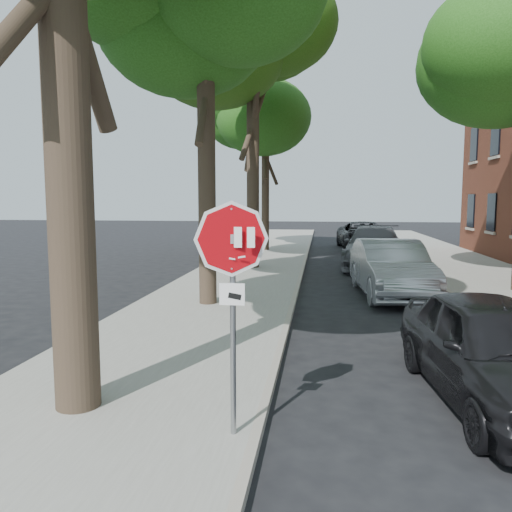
{
  "coord_description": "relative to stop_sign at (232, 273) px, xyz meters",
  "views": [
    {
      "loc": [
        0.25,
        -5.28,
        2.73
      ],
      "look_at": [
        -0.54,
        0.76,
        2.05
      ],
      "focal_mm": 35.0,
      "sensor_mm": 36.0,
      "label": 1
    }
  ],
  "objects": [
    {
      "name": "sidewalk_left",
      "position": [
        -1.8,
        12.03,
        -1.89
      ],
      "size": [
        4.0,
        55.0,
        0.12
      ],
      "primitive_type": "cube",
      "color": "gray",
      "rests_on": "ground"
    },
    {
      "name": "car_d",
      "position": [
        3.3,
        23.14,
        -1.18
      ],
      "size": [
        2.92,
        5.71,
        1.54
      ],
      "primitive_type": "imported",
      "rotation": [
        0.0,
        0.0,
        0.07
      ],
      "color": "black",
      "rests_on": "ground"
    },
    {
      "name": "car_b",
      "position": [
        2.93,
        9.21,
        -1.15
      ],
      "size": [
        2.08,
        4.98,
        1.6
      ],
      "primitive_type": "imported",
      "rotation": [
        0.0,
        0.0,
        0.08
      ],
      "color": "#9A9BA1",
      "rests_on": "ground"
    },
    {
      "name": "car_c",
      "position": [
        3.09,
        15.34,
        -1.11
      ],
      "size": [
        3.03,
        6.01,
        1.67
      ],
      "primitive_type": "imported",
      "rotation": [
        0.0,
        0.0,
        -0.12
      ],
      "color": "#47474C",
      "rests_on": "ground"
    },
    {
      "name": "curb_right",
      "position": [
        4.65,
        12.03,
        -1.88
      ],
      "size": [
        0.12,
        55.0,
        0.13
      ],
      "primitive_type": "cube",
      "color": "#9E9384",
      "rests_on": "ground"
    },
    {
      "name": "stop_sign",
      "position": [
        0.0,
        0.0,
        0.0
      ],
      "size": [
        0.76,
        0.34,
        2.61
      ],
      "color": "gray",
      "rests_on": "sidewalk_left"
    },
    {
      "name": "sidewalk_right",
      "position": [
        6.7,
        12.03,
        -1.89
      ],
      "size": [
        4.0,
        55.0,
        0.12
      ],
      "primitive_type": "cube",
      "color": "gray",
      "rests_on": "ground"
    },
    {
      "name": "tree_far",
      "position": [
        -2.02,
        21.14,
        5.26
      ],
      "size": [
        5.29,
        4.91,
        9.33
      ],
      "color": "black",
      "rests_on": "sidewalk_left"
    },
    {
      "name": "tree_mid_b",
      "position": [
        -1.72,
        14.15,
        6.05
      ],
      "size": [
        5.88,
        5.46,
        10.36
      ],
      "color": "black",
      "rests_on": "sidewalk_left"
    },
    {
      "name": "car_a",
      "position": [
        3.3,
        1.65,
        -1.22
      ],
      "size": [
        2.13,
        4.44,
        1.46
      ],
      "primitive_type": "imported",
      "rotation": [
        0.0,
        0.0,
        0.1
      ],
      "color": "black",
      "rests_on": "ground"
    },
    {
      "name": "ground",
      "position": [
        0.7,
        0.03,
        -1.95
      ],
      "size": [
        120.0,
        120.0,
        0.0
      ],
      "primitive_type": "plane",
      "color": "black",
      "rests_on": "ground"
    },
    {
      "name": "curb_left",
      "position": [
        0.25,
        12.03,
        -1.88
      ],
      "size": [
        0.12,
        55.0,
        0.13
      ],
      "primitive_type": "cube",
      "color": "#9E9384",
      "rests_on": "ground"
    }
  ]
}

